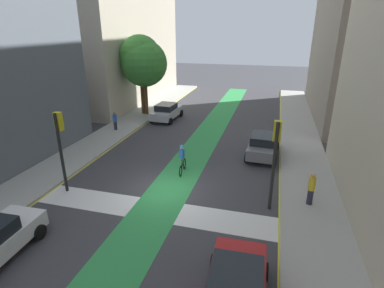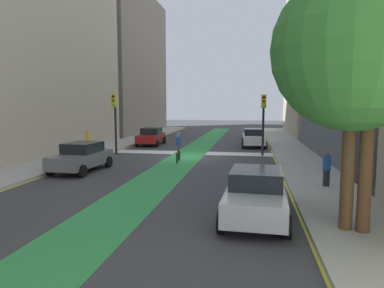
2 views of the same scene
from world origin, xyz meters
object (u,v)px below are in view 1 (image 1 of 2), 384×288
at_px(pedestrian_sidewalk_right_a, 311,188).
at_px(street_tree_near, 140,56).
at_px(traffic_signal_near_right, 275,149).
at_px(pedestrian_sidewalk_left_a, 115,121).
at_px(car_silver_left_far, 167,111).
at_px(traffic_signal_near_left, 60,137).
at_px(car_grey_right_far, 263,145).
at_px(street_tree_far, 144,64).
at_px(cyclist_in_lane, 182,158).

bearing_deg(pedestrian_sidewalk_right_a, street_tree_near, 137.59).
relative_size(traffic_signal_near_right, pedestrian_sidewalk_left_a, 2.91).
bearing_deg(car_silver_left_far, traffic_signal_near_right, -52.47).
bearing_deg(pedestrian_sidewalk_right_a, pedestrian_sidewalk_left_a, 151.82).
height_order(traffic_signal_near_left, pedestrian_sidewalk_left_a, traffic_signal_near_left).
distance_m(pedestrian_sidewalk_right_a, street_tree_near, 20.58).
xyz_separation_m(traffic_signal_near_left, car_silver_left_far, (0.65, 14.17, -2.24)).
height_order(car_grey_right_far, pedestrian_sidewalk_left_a, pedestrian_sidewalk_left_a).
distance_m(street_tree_near, street_tree_far, 0.78).
xyz_separation_m(pedestrian_sidewalk_right_a, street_tree_far, (-14.38, 13.37, 4.05)).
distance_m(traffic_signal_near_right, street_tree_far, 18.85).
distance_m(pedestrian_sidewalk_right_a, pedestrian_sidewalk_left_a, 16.95).
bearing_deg(traffic_signal_near_right, pedestrian_sidewalk_right_a, 17.62).
relative_size(cyclist_in_lane, pedestrian_sidewalk_right_a, 1.08).
bearing_deg(traffic_signal_near_left, street_tree_far, 96.91).
height_order(car_grey_right_far, street_tree_near, street_tree_near).
height_order(traffic_signal_near_right, traffic_signal_near_left, traffic_signal_near_right).
bearing_deg(pedestrian_sidewalk_right_a, traffic_signal_near_left, -172.24).
bearing_deg(pedestrian_sidewalk_left_a, street_tree_near, 88.46).
xyz_separation_m(car_silver_left_far, car_grey_right_far, (9.33, -6.53, 0.00)).
bearing_deg(cyclist_in_lane, pedestrian_sidewalk_left_a, 141.95).
bearing_deg(street_tree_far, pedestrian_sidewalk_right_a, -42.91).
bearing_deg(traffic_signal_near_right, car_silver_left_far, 127.53).
xyz_separation_m(car_silver_left_far, street_tree_far, (-2.48, 0.91, 4.27)).
relative_size(traffic_signal_near_right, street_tree_near, 0.59).
height_order(pedestrian_sidewalk_left_a, street_tree_far, street_tree_far).
height_order(car_grey_right_far, pedestrian_sidewalk_right_a, pedestrian_sidewalk_right_a).
xyz_separation_m(traffic_signal_near_left, street_tree_far, (-1.83, 15.08, 2.03)).
bearing_deg(street_tree_far, car_grey_right_far, -32.24).
bearing_deg(cyclist_in_lane, street_tree_far, 122.27).
bearing_deg(street_tree_far, traffic_signal_near_left, -83.09).
distance_m(traffic_signal_near_left, car_grey_right_far, 12.76).
distance_m(car_silver_left_far, pedestrian_sidewalk_right_a, 17.23).
height_order(car_silver_left_far, cyclist_in_lane, cyclist_in_lane).
xyz_separation_m(traffic_signal_near_right, street_tree_near, (-12.92, 14.11, 2.62)).
relative_size(pedestrian_sidewalk_right_a, street_tree_far, 0.24).
distance_m(car_grey_right_far, pedestrian_sidewalk_left_a, 12.54).
relative_size(traffic_signal_near_right, street_tree_far, 0.62).
bearing_deg(street_tree_near, pedestrian_sidewalk_left_a, -91.54).
xyz_separation_m(traffic_signal_near_left, cyclist_in_lane, (5.41, 3.61, -2.08)).
relative_size(car_grey_right_far, pedestrian_sidewalk_right_a, 2.50).
relative_size(car_grey_right_far, pedestrian_sidewalk_left_a, 2.82).
relative_size(car_silver_left_far, street_tree_near, 0.57).
bearing_deg(car_grey_right_far, traffic_signal_near_left, -142.58).
relative_size(traffic_signal_near_left, pedestrian_sidewalk_right_a, 2.54).
bearing_deg(street_tree_far, cyclist_in_lane, -57.73).
bearing_deg(traffic_signal_near_left, pedestrian_sidewalk_right_a, 7.76).
xyz_separation_m(cyclist_in_lane, pedestrian_sidewalk_left_a, (-7.80, 6.11, -0.06)).
bearing_deg(street_tree_near, cyclist_in_lane, -56.61).
bearing_deg(street_tree_near, car_silver_left_far, -20.14).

